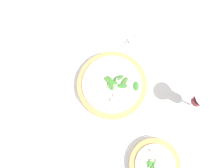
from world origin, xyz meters
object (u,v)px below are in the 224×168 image
at_px(fork, 140,34).
at_px(side_plate_white, 34,46).
at_px(wine_glass, 200,99).
at_px(pizza_arugula_main, 112,85).
at_px(pizza_personal_side, 154,164).

height_order(fork, side_plate_white, side_plate_white).
relative_size(wine_glass, side_plate_white, 0.85).
height_order(wine_glass, side_plate_white, wine_glass).
height_order(pizza_arugula_main, fork, pizza_arugula_main).
xyz_separation_m(pizza_arugula_main, fork, (-0.19, -0.19, -0.01)).
bearing_deg(side_plate_white, fork, 169.98).
relative_size(pizza_personal_side, fork, 1.09).
xyz_separation_m(pizza_personal_side, side_plate_white, (0.34, -0.62, -0.01)).
bearing_deg(wine_glass, side_plate_white, -38.68).
distance_m(wine_glass, fork, 0.39).
distance_m(pizza_personal_side, side_plate_white, 0.71).
distance_m(fork, side_plate_white, 0.47).
relative_size(fork, side_plate_white, 0.99).
distance_m(pizza_arugula_main, side_plate_white, 0.39).
bearing_deg(fork, wine_glass, 84.64).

